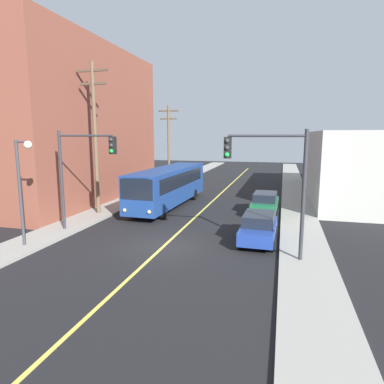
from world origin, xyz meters
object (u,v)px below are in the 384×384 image
at_px(parked_car_blue, 259,227).
at_px(utility_pole_mid, 169,141).
at_px(traffic_signal_right_corner, 270,170).
at_px(street_lamp_left, 23,178).
at_px(city_bus, 169,185).
at_px(utility_pole_near, 95,132).
at_px(parked_car_green, 265,203).
at_px(traffic_signal_left_corner, 83,162).

xyz_separation_m(parked_car_blue, utility_pole_mid, (-11.98, 19.98, 4.33)).
relative_size(utility_pole_mid, traffic_signal_right_corner, 1.51).
bearing_deg(traffic_signal_right_corner, parked_car_blue, 102.02).
xyz_separation_m(utility_pole_mid, street_lamp_left, (0.32, -24.16, -1.43)).
xyz_separation_m(city_bus, utility_pole_mid, (-4.11, 12.19, 3.36)).
xyz_separation_m(utility_pole_near, traffic_signal_right_corner, (12.58, -6.32, -1.76)).
bearing_deg(parked_car_blue, city_bus, 135.32).
height_order(city_bus, utility_pole_near, utility_pole_near).
bearing_deg(parked_car_green, traffic_signal_right_corner, -86.43).
bearing_deg(parked_car_green, street_lamp_left, -135.89).
height_order(city_bus, parked_car_blue, city_bus).
xyz_separation_m(traffic_signal_right_corner, street_lamp_left, (-12.24, -1.49, -0.56)).
distance_m(utility_pole_near, street_lamp_left, 8.16).
xyz_separation_m(city_bus, utility_pole_near, (-4.13, -4.15, 4.24)).
distance_m(parked_car_blue, traffic_signal_left_corner, 10.85).
bearing_deg(parked_car_blue, street_lamp_left, -160.30).
height_order(utility_pole_near, traffic_signal_left_corner, utility_pole_near).
bearing_deg(traffic_signal_left_corner, parked_car_green, 37.89).
bearing_deg(utility_pole_near, city_bus, 45.15).
bearing_deg(parked_car_green, city_bus, 174.94).
height_order(utility_pole_mid, traffic_signal_left_corner, utility_pole_mid).
distance_m(parked_car_green, utility_pole_near, 13.51).
height_order(utility_pole_near, street_lamp_left, utility_pole_near).
height_order(parked_car_blue, street_lamp_left, street_lamp_left).
xyz_separation_m(traffic_signal_left_corner, traffic_signal_right_corner, (10.82, -1.84, 0.00)).
bearing_deg(city_bus, utility_pole_near, -134.85).
bearing_deg(traffic_signal_left_corner, parked_car_blue, 4.74).
distance_m(parked_car_blue, utility_pole_near, 13.59).
xyz_separation_m(utility_pole_near, street_lamp_left, (0.34, -7.82, -2.32)).
relative_size(utility_pole_near, utility_pole_mid, 1.19).
xyz_separation_m(city_bus, traffic_signal_left_corner, (-2.37, -8.64, 2.49)).
distance_m(parked_car_green, traffic_signal_right_corner, 10.39).
bearing_deg(utility_pole_mid, utility_pole_near, -90.09).
bearing_deg(street_lamp_left, traffic_signal_left_corner, 66.95).
bearing_deg(traffic_signal_left_corner, utility_pole_mid, 94.76).
relative_size(utility_pole_mid, street_lamp_left, 1.65).
relative_size(city_bus, parked_car_blue, 2.75).
distance_m(city_bus, parked_car_blue, 11.12).
bearing_deg(utility_pole_near, parked_car_green, 16.12).
height_order(parked_car_green, utility_pole_mid, utility_pole_mid).
height_order(utility_pole_mid, traffic_signal_right_corner, utility_pole_mid).
relative_size(city_bus, parked_car_green, 2.75).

